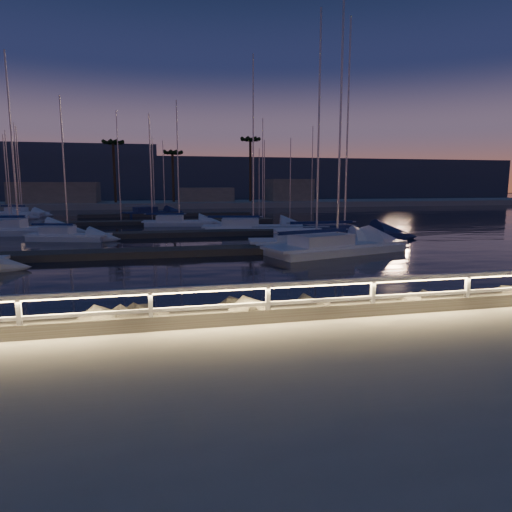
% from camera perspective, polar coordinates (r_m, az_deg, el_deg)
% --- Properties ---
extents(ground, '(400.00, 400.00, 0.00)m').
position_cam_1_polar(ground, '(11.98, -3.22, -8.54)').
color(ground, '#A6A196').
rests_on(ground, ground).
extents(harbor_water, '(400.00, 440.00, 0.60)m').
position_cam_1_polar(harbor_water, '(42.77, -10.23, 2.73)').
color(harbor_water, black).
rests_on(harbor_water, ground).
extents(guard_rail, '(44.11, 0.12, 1.06)m').
position_cam_1_polar(guard_rail, '(11.76, -3.58, -4.96)').
color(guard_rail, white).
rests_on(guard_rail, ground).
extents(riprap, '(31.55, 3.12, 1.50)m').
position_cam_1_polar(riprap, '(13.74, -8.25, -7.60)').
color(riprap, '#686459').
rests_on(riprap, ground).
extents(floating_docks, '(22.00, 36.00, 0.40)m').
position_cam_1_polar(floating_docks, '(43.99, -10.33, 3.63)').
color(floating_docks, '#504943').
rests_on(floating_docks, ground).
extents(far_shore, '(160.00, 14.00, 5.20)m').
position_cam_1_polar(far_shore, '(85.40, -11.71, 6.60)').
color(far_shore, '#A6A196').
rests_on(far_shore, ground).
extents(palm_left, '(3.00, 3.00, 11.20)m').
position_cam_1_polar(palm_left, '(83.75, -17.43, 13.08)').
color(palm_left, brown).
rests_on(palm_left, ground).
extents(palm_center, '(3.00, 3.00, 9.70)m').
position_cam_1_polar(palm_center, '(84.52, -10.41, 12.37)').
color(palm_center, brown).
rests_on(palm_center, ground).
extents(palm_right, '(3.00, 3.00, 12.20)m').
position_cam_1_polar(palm_right, '(85.49, -0.72, 13.99)').
color(palm_right, brown).
rests_on(palm_right, ground).
extents(distant_hills, '(230.00, 37.50, 18.00)m').
position_cam_1_polar(distant_hills, '(146.37, -21.03, 8.86)').
color(distant_hills, '#394459').
rests_on(distant_hills, ground).
extents(sailboat_c, '(9.11, 3.88, 15.00)m').
position_cam_1_polar(sailboat_c, '(30.23, 7.10, 1.80)').
color(sailboat_c, white).
rests_on(sailboat_c, ground).
extents(sailboat_d, '(9.81, 5.34, 16.00)m').
position_cam_1_polar(sailboat_d, '(28.21, 9.67, 1.23)').
color(sailboat_d, white).
rests_on(sailboat_d, ground).
extents(sailboat_e, '(6.40, 3.51, 10.57)m').
position_cam_1_polar(sailboat_e, '(37.03, -22.64, 2.41)').
color(sailboat_e, white).
rests_on(sailboat_e, ground).
extents(sailboat_f, '(8.91, 3.43, 14.82)m').
position_cam_1_polar(sailboat_f, '(43.03, -27.82, 2.99)').
color(sailboat_f, white).
rests_on(sailboat_f, ground).
extents(sailboat_h, '(9.46, 3.04, 15.86)m').
position_cam_1_polar(sailboat_h, '(34.50, 10.58, 2.60)').
color(sailboat_h, navy).
rests_on(sailboat_h, ground).
extents(sailboat_k, '(7.52, 3.21, 12.38)m').
position_cam_1_polar(sailboat_k, '(46.98, -9.80, 4.23)').
color(sailboat_k, white).
rests_on(sailboat_k, ground).
extents(sailboat_l, '(9.24, 4.38, 15.08)m').
position_cam_1_polar(sailboat_l, '(40.37, -0.69, 3.64)').
color(sailboat_l, white).
rests_on(sailboat_l, ground).
extents(sailboat_m, '(7.01, 4.29, 11.66)m').
position_cam_1_polar(sailboat_m, '(68.20, -27.28, 4.83)').
color(sailboat_m, white).
rests_on(sailboat_m, ground).
extents(sailboat_n, '(7.93, 5.16, 13.22)m').
position_cam_1_polar(sailboat_n, '(62.75, -13.00, 5.34)').
color(sailboat_n, navy).
rests_on(sailboat_n, ground).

